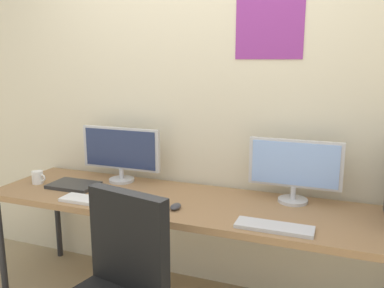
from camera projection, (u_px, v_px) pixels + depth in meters
wall_back at (211, 103)px, 2.73m from camera, size 5.02×0.11×2.60m
desk at (189, 208)px, 2.47m from camera, size 2.62×0.68×0.74m
monitor_left at (121, 152)px, 2.82m from camera, size 0.60×0.18×0.39m
monitor_right at (295, 168)px, 2.40m from camera, size 0.55×0.18×0.39m
keyboard_left at (90, 200)px, 2.45m from camera, size 0.38×0.13×0.02m
keyboard_right at (274, 227)px, 2.06m from camera, size 0.40×0.13×0.02m
computer_mouse at (176, 207)px, 2.33m from camera, size 0.06×0.10×0.03m
laptop_closed at (74, 185)px, 2.74m from camera, size 0.32×0.22×0.02m
coffee_mug at (38, 177)px, 2.80m from camera, size 0.11×0.08×0.09m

